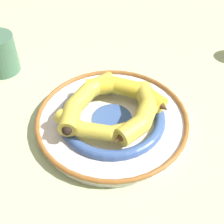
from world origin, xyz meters
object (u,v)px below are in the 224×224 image
Objects in this scene: banana_a at (96,128)px; banana_c at (128,91)px; decorative_bowl at (112,119)px; banana_d at (85,99)px; banana_b at (141,114)px.

banana_c is (0.10, 0.07, 0.00)m from banana_a.
decorative_bowl is 1.83× the size of banana_d.
decorative_bowl is at bearing 89.08° from banana_b.
banana_a reaches higher than decorative_bowl.
decorative_bowl is 2.06× the size of banana_c.
banana_c is (0.01, 0.08, -0.00)m from banana_b.
banana_b reaches higher than decorative_bowl.
banana_a is 0.10m from banana_b.
banana_a is (-0.05, -0.03, 0.03)m from decorative_bowl.
decorative_bowl is 2.08× the size of banana_a.
banana_b reaches higher than banana_d.
banana_d is at bearing 131.00° from decorative_bowl.
banana_a is at bearing -146.17° from decorative_bowl.
banana_c is at bearing 134.67° from banana_d.
decorative_bowl is at bearing 95.07° from banana_d.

